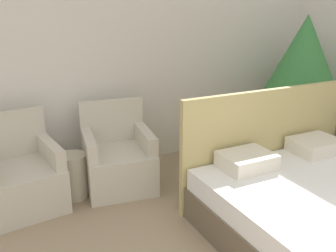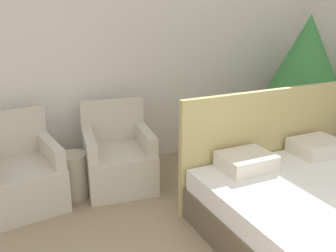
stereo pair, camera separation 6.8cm
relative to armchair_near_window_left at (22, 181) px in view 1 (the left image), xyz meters
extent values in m
cube|color=silver|center=(1.22, 0.62, 1.17)|extent=(10.00, 0.06, 2.90)
cube|color=tan|center=(2.24, -0.82, 0.28)|extent=(1.90, 0.06, 1.11)
cube|color=silver|center=(1.82, -1.07, 0.28)|extent=(0.46, 0.37, 0.14)
cube|color=silver|center=(2.66, -1.07, 0.28)|extent=(0.46, 0.37, 0.14)
cube|color=beige|center=(0.00, -0.02, -0.07)|extent=(0.78, 0.78, 0.42)
cube|color=beige|center=(-0.04, 0.29, 0.38)|extent=(0.69, 0.15, 0.47)
cube|color=beige|center=(0.30, 0.01, 0.24)|extent=(0.18, 0.63, 0.19)
cube|color=beige|center=(0.97, -0.02, -0.07)|extent=(0.78, 0.79, 0.42)
cube|color=beige|center=(1.01, 0.29, 0.38)|extent=(0.69, 0.15, 0.47)
cube|color=beige|center=(0.68, 0.02, 0.24)|extent=(0.18, 0.63, 0.19)
cube|color=beige|center=(1.26, -0.07, 0.24)|extent=(0.18, 0.63, 0.19)
cylinder|color=#38281E|center=(3.36, -0.12, -0.11)|extent=(0.51, 0.51, 0.32)
cylinder|color=brown|center=(3.36, -0.12, 0.27)|extent=(0.06, 0.06, 0.45)
cone|color=#387F3D|center=(3.36, -0.12, 1.00)|extent=(0.95, 0.95, 0.99)
cylinder|color=#B7AD93|center=(0.49, -0.02, -0.05)|extent=(0.29, 0.29, 0.46)
camera|label=1|loc=(-0.17, -3.51, 1.62)|focal=40.00mm
camera|label=2|loc=(-0.11, -3.54, 1.62)|focal=40.00mm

